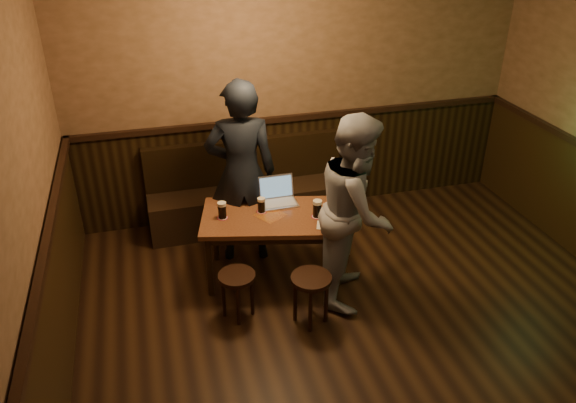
# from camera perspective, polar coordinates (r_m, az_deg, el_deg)

# --- Properties ---
(room) EXTENTS (5.04, 6.04, 2.84)m
(room) POSITION_cam_1_polar(r_m,az_deg,el_deg) (3.96, 12.51, -4.01)
(room) COLOR black
(room) RESTS_ON ground
(bench) EXTENTS (2.20, 0.50, 0.95)m
(bench) POSITION_cam_1_polar(r_m,az_deg,el_deg) (6.28, -4.01, 0.36)
(bench) COLOR black
(bench) RESTS_ON ground
(pub_table) EXTENTS (1.40, 1.00, 0.68)m
(pub_table) POSITION_cam_1_polar(r_m,az_deg,el_deg) (5.25, -1.79, -2.23)
(pub_table) COLOR #542D18
(pub_table) RESTS_ON ground
(stool_left) EXTENTS (0.38, 0.38, 0.44)m
(stool_left) POSITION_cam_1_polar(r_m,az_deg,el_deg) (4.91, -5.19, -8.23)
(stool_left) COLOR black
(stool_left) RESTS_ON ground
(stool_right) EXTENTS (0.44, 0.44, 0.47)m
(stool_right) POSITION_cam_1_polar(r_m,az_deg,el_deg) (4.81, 2.36, -8.56)
(stool_right) COLOR black
(stool_right) RESTS_ON ground
(pint_left) EXTENTS (0.10, 0.10, 0.16)m
(pint_left) POSITION_cam_1_polar(r_m,az_deg,el_deg) (5.16, -6.71, -0.88)
(pint_left) COLOR #A21433
(pint_left) RESTS_ON pub_table
(pint_mid) EXTENTS (0.09, 0.09, 0.15)m
(pint_mid) POSITION_cam_1_polar(r_m,az_deg,el_deg) (5.23, -2.71, -0.36)
(pint_mid) COLOR #A21433
(pint_mid) RESTS_ON pub_table
(pint_right) EXTENTS (0.11, 0.11, 0.17)m
(pint_right) POSITION_cam_1_polar(r_m,az_deg,el_deg) (5.15, 2.99, -0.73)
(pint_right) COLOR #A21433
(pint_right) RESTS_ON pub_table
(laptop) EXTENTS (0.34, 0.28, 0.24)m
(laptop) POSITION_cam_1_polar(r_m,az_deg,el_deg) (5.40, -1.06, 0.57)
(laptop) COLOR silver
(laptop) RESTS_ON pub_table
(menu) EXTENTS (0.26, 0.22, 0.00)m
(menu) POSITION_cam_1_polar(r_m,az_deg,el_deg) (5.06, 4.21, -2.45)
(menu) COLOR silver
(menu) RESTS_ON pub_table
(person_suit) EXTENTS (0.74, 0.53, 1.87)m
(person_suit) POSITION_cam_1_polar(r_m,az_deg,el_deg) (5.42, -4.75, 2.86)
(person_suit) COLOR black
(person_suit) RESTS_ON ground
(person_grey) EXTENTS (0.98, 1.06, 1.75)m
(person_grey) POSITION_cam_1_polar(r_m,az_deg,el_deg) (4.93, 6.96, -0.83)
(person_grey) COLOR gray
(person_grey) RESTS_ON ground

